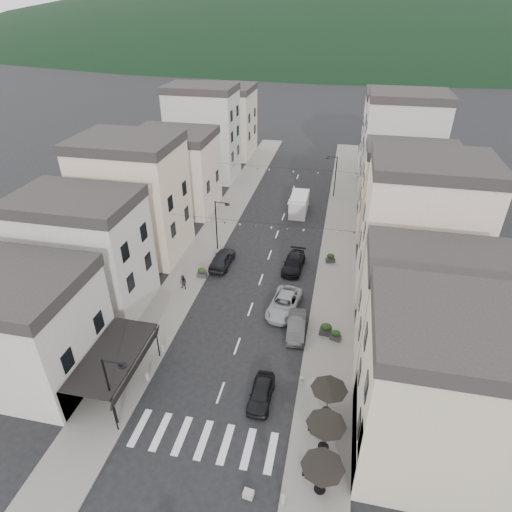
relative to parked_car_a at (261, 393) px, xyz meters
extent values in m
plane|color=black|center=(-3.04, -6.00, -0.67)|extent=(700.00, 700.00, 0.00)
cube|color=slate|center=(-10.54, 26.00, -0.61)|extent=(4.00, 76.00, 0.12)
cube|color=slate|center=(4.46, 26.00, -0.61)|extent=(4.00, 76.00, 0.12)
ellipsoid|color=black|center=(-3.04, 294.00, -0.67)|extent=(640.00, 360.00, 70.00)
cube|color=#B4AEA5|center=(-18.54, -1.00, 3.33)|extent=(12.00, 8.00, 8.00)
cube|color=beige|center=(11.46, -2.00, 4.33)|extent=(10.00, 8.00, 10.00)
cube|color=black|center=(-10.54, -1.00, 2.53)|extent=(3.60, 7.50, 0.15)
cube|color=black|center=(-8.74, -1.00, 2.03)|extent=(0.34, 7.50, 0.99)
cylinder|color=black|center=(-8.84, -4.50, 0.93)|extent=(0.10, 0.10, 3.20)
cylinder|color=black|center=(-8.84, 2.50, 0.93)|extent=(0.10, 0.10, 3.20)
cube|color=#B4AEA5|center=(-17.54, 8.00, 4.33)|extent=(10.00, 7.00, 10.00)
cube|color=#262323|center=(-17.54, 8.00, 9.83)|extent=(10.20, 7.14, 1.00)
cube|color=beige|center=(-17.54, 18.00, 5.33)|extent=(10.00, 8.00, 12.00)
cube|color=#262323|center=(-17.54, 18.00, 11.83)|extent=(10.20, 8.16, 1.00)
cube|color=beige|center=(-17.54, 30.00, 4.08)|extent=(10.00, 8.00, 9.50)
cube|color=#262323|center=(-17.54, 30.00, 9.33)|extent=(10.20, 8.16, 1.00)
cube|color=#A6A7A2|center=(-17.54, 42.00, 5.83)|extent=(10.00, 7.00, 13.00)
cube|color=#262323|center=(-17.54, 42.00, 12.83)|extent=(10.20, 7.14, 1.00)
cube|color=beige|center=(-17.54, 54.00, 4.83)|extent=(10.00, 9.00, 11.00)
cube|color=#262323|center=(-17.54, 54.00, 10.83)|extent=(10.20, 9.18, 1.00)
cube|color=beige|center=(11.46, 6.00, 3.83)|extent=(10.00, 7.00, 9.00)
cube|color=#262323|center=(11.46, 6.00, 8.83)|extent=(10.20, 7.14, 1.00)
cube|color=beige|center=(11.46, 16.00, 5.58)|extent=(10.00, 8.00, 12.50)
cube|color=#262323|center=(11.46, 16.00, 12.33)|extent=(10.20, 8.16, 1.00)
cube|color=beige|center=(11.46, 28.00, 4.33)|extent=(10.00, 7.00, 10.00)
cube|color=#262323|center=(11.46, 28.00, 9.83)|extent=(10.20, 7.14, 1.00)
cube|color=#A6A7A2|center=(11.46, 40.00, 6.08)|extent=(10.00, 8.00, 13.50)
cube|color=#262323|center=(11.46, 40.00, 13.33)|extent=(10.20, 8.16, 1.00)
cube|color=#B4AEA5|center=(11.46, 52.00, 5.08)|extent=(10.00, 9.00, 11.50)
cube|color=#262323|center=(11.46, 52.00, 11.33)|extent=(10.20, 9.18, 1.00)
cylinder|color=black|center=(4.66, -6.00, 0.60)|extent=(0.06, 0.06, 2.30)
cone|color=black|center=(4.66, -6.00, 1.70)|extent=(2.50, 2.50, 0.55)
cylinder|color=black|center=(4.66, -6.00, -0.18)|extent=(0.70, 0.70, 0.04)
cylinder|color=black|center=(4.66, -3.20, 0.60)|extent=(0.06, 0.06, 2.30)
cone|color=black|center=(4.66, -3.20, 1.70)|extent=(2.50, 2.50, 0.55)
cylinder|color=black|center=(4.66, -3.20, -0.18)|extent=(0.70, 0.70, 0.04)
cylinder|color=black|center=(4.66, -0.40, 0.60)|extent=(0.06, 0.06, 2.30)
cone|color=black|center=(4.66, -0.40, 1.70)|extent=(2.50, 2.50, 0.55)
cylinder|color=black|center=(4.66, -0.40, -0.18)|extent=(0.70, 0.70, 0.04)
cylinder|color=black|center=(-9.14, -4.00, 2.33)|extent=(0.14, 0.14, 6.00)
cylinder|color=black|center=(-8.44, -4.00, 5.23)|extent=(1.40, 0.10, 0.10)
cylinder|color=black|center=(-7.79, -4.00, 5.08)|extent=(0.56, 0.56, 0.08)
cylinder|color=black|center=(-9.14, 20.00, 2.33)|extent=(0.14, 0.14, 6.00)
cylinder|color=black|center=(-8.44, 20.00, 5.23)|extent=(1.40, 0.10, 0.10)
cylinder|color=black|center=(-7.79, 20.00, 5.08)|extent=(0.56, 0.56, 0.08)
cylinder|color=black|center=(3.06, 38.00, 2.33)|extent=(0.14, 0.14, 6.00)
cylinder|color=black|center=(2.36, 38.00, 5.23)|extent=(1.40, 0.10, 0.10)
cylinder|color=black|center=(1.71, 38.00, 5.08)|extent=(0.56, 0.56, 0.08)
cylinder|color=gray|center=(-8.74, 0.00, -0.25)|extent=(0.26, 0.26, 0.60)
cylinder|color=gray|center=(-8.74, 3.00, -0.25)|extent=(0.26, 0.26, 0.60)
cylinder|color=gray|center=(2.66, 2.00, -0.25)|extent=(0.26, 0.26, 0.60)
cylinder|color=gray|center=(2.66, -7.00, -0.25)|extent=(0.26, 0.26, 0.60)
cylinder|color=black|center=(-3.04, 16.00, 5.33)|extent=(19.00, 0.02, 0.02)
cone|color=beige|center=(-11.75, 16.00, 5.15)|extent=(0.28, 0.28, 0.24)
cone|color=navy|center=(-10.16, 16.00, 5.06)|extent=(0.28, 0.28, 0.24)
cone|color=beige|center=(-8.58, 16.00, 4.98)|extent=(0.28, 0.28, 0.24)
cone|color=navy|center=(-7.00, 16.00, 4.91)|extent=(0.28, 0.28, 0.24)
cone|color=beige|center=(-5.41, 16.00, 4.87)|extent=(0.28, 0.28, 0.24)
cone|color=navy|center=(-3.83, 16.00, 4.85)|extent=(0.28, 0.28, 0.24)
cone|color=beige|center=(-2.25, 16.00, 4.85)|extent=(0.28, 0.28, 0.24)
cone|color=navy|center=(-0.66, 16.00, 4.87)|extent=(0.28, 0.28, 0.24)
cone|color=beige|center=(0.92, 16.00, 4.91)|extent=(0.28, 0.28, 0.24)
cone|color=navy|center=(2.50, 16.00, 4.98)|extent=(0.28, 0.28, 0.24)
cone|color=beige|center=(4.09, 16.00, 5.06)|extent=(0.28, 0.28, 0.24)
cone|color=navy|center=(5.67, 16.00, 5.15)|extent=(0.28, 0.28, 0.24)
cylinder|color=black|center=(-3.04, 32.00, 5.33)|extent=(19.00, 0.02, 0.02)
cone|color=beige|center=(-11.75, 32.00, 5.15)|extent=(0.28, 0.28, 0.24)
cone|color=navy|center=(-10.16, 32.00, 5.06)|extent=(0.28, 0.28, 0.24)
cone|color=beige|center=(-8.58, 32.00, 4.98)|extent=(0.28, 0.28, 0.24)
cone|color=navy|center=(-7.00, 32.00, 4.91)|extent=(0.28, 0.28, 0.24)
cone|color=beige|center=(-5.41, 32.00, 4.87)|extent=(0.28, 0.28, 0.24)
cone|color=navy|center=(-3.83, 32.00, 4.85)|extent=(0.28, 0.28, 0.24)
cone|color=beige|center=(-2.25, 32.00, 4.85)|extent=(0.28, 0.28, 0.24)
cone|color=navy|center=(-0.66, 32.00, 4.87)|extent=(0.28, 0.28, 0.24)
cone|color=beige|center=(0.92, 32.00, 4.91)|extent=(0.28, 0.28, 0.24)
cone|color=navy|center=(2.50, 32.00, 4.98)|extent=(0.28, 0.28, 0.24)
cone|color=beige|center=(4.09, 32.00, 5.06)|extent=(0.28, 0.28, 0.24)
cone|color=navy|center=(5.67, 32.00, 5.15)|extent=(0.28, 0.28, 0.24)
imported|color=black|center=(0.00, 0.00, 0.00)|extent=(1.59, 3.93, 1.34)
imported|color=#363739|center=(1.53, 7.67, 0.05)|extent=(1.78, 4.43, 1.43)
imported|color=#989BA0|center=(0.03, 10.51, 0.08)|extent=(3.09, 5.63, 1.50)
imported|color=black|center=(-0.05, 17.78, 0.03)|extent=(2.28, 4.93, 1.39)
imported|color=black|center=(-7.64, 16.78, 0.14)|extent=(2.08, 4.81, 1.62)
cube|color=silver|center=(-1.24, 31.89, 0.48)|extent=(2.23, 5.52, 2.29)
cube|color=silver|center=(-1.23, 31.20, 1.68)|extent=(2.16, 3.69, 0.57)
cylinder|color=black|center=(-2.13, 29.82, -0.27)|extent=(0.29, 0.80, 0.80)
cylinder|color=black|center=(-0.30, 29.84, -0.27)|extent=(0.29, 0.80, 0.80)
cylinder|color=black|center=(-2.17, 33.94, -0.27)|extent=(0.29, 0.80, 0.80)
cylinder|color=black|center=(-0.34, 33.96, -0.27)|extent=(0.29, 0.80, 0.80)
imported|color=black|center=(-11.68, 2.80, 0.41)|extent=(0.78, 0.60, 1.91)
imported|color=#27212C|center=(-10.14, 11.65, 0.23)|extent=(0.90, 0.80, 1.55)
cube|color=#9C9A94|center=(0.65, -7.00, -0.44)|extent=(0.65, 0.52, 0.45)
cube|color=#303033|center=(-11.26, -0.03, -0.30)|extent=(1.04, 0.67, 0.49)
ellipsoid|color=black|center=(-11.26, -0.03, 0.23)|extent=(0.86, 0.55, 0.62)
cube|color=#303032|center=(-9.04, 14.04, -0.30)|extent=(1.00, 0.59, 0.49)
ellipsoid|color=black|center=(-9.04, 14.04, 0.23)|extent=(0.86, 0.54, 0.62)
cube|color=#28282B|center=(4.04, 7.85, -0.28)|extent=(1.11, 0.68, 0.53)
ellipsoid|color=black|center=(4.04, 7.85, 0.30)|extent=(0.94, 0.60, 0.68)
cube|color=#2E2E31|center=(4.89, 7.35, -0.33)|extent=(0.99, 0.70, 0.45)
ellipsoid|color=black|center=(4.89, 7.35, 0.17)|extent=(0.78, 0.50, 0.57)
cube|color=#2D2D2F|center=(3.71, 19.69, -0.31)|extent=(1.08, 0.82, 0.48)
ellipsoid|color=black|center=(3.71, 19.69, 0.22)|extent=(0.84, 0.54, 0.61)
camera|label=1|loc=(3.98, -20.57, 24.16)|focal=30.00mm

